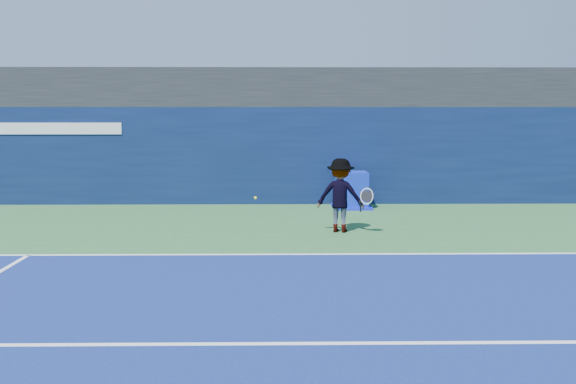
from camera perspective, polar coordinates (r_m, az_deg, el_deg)
ground at (r=10.13m, az=-1.08°, el=-9.39°), size 80.00×80.00×0.00m
baseline at (r=13.03m, az=-1.03°, el=-5.56°), size 24.00×0.10×0.01m
service_line at (r=8.23m, az=-1.15°, el=-13.33°), size 24.00×0.10×0.01m
stadium_band at (r=21.22m, az=-0.97°, el=9.17°), size 36.00×3.00×1.20m
back_wall_assembly at (r=20.25m, az=-0.98°, el=3.31°), size 36.00×1.03×3.00m
equipment_cart at (r=19.23m, az=5.68°, el=0.05°), size 1.15×1.15×1.08m
tennis_player at (r=15.38m, az=4.69°, el=-0.29°), size 1.39×0.94×1.77m
tennis_ball at (r=15.67m, az=-2.91°, el=-0.52°), size 0.07×0.07×0.07m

